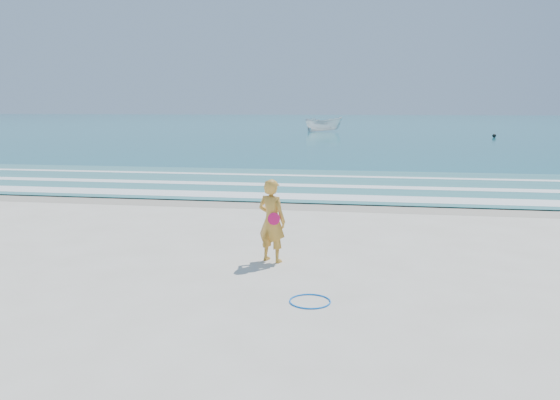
# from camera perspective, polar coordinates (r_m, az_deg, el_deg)

# --- Properties ---
(ground) EXTENTS (400.00, 400.00, 0.00)m
(ground) POSITION_cam_1_polar(r_m,az_deg,el_deg) (10.57, -3.19, -9.04)
(ground) COLOR silver
(ground) RESTS_ON ground
(wet_sand) EXTENTS (400.00, 2.40, 0.00)m
(wet_sand) POSITION_cam_1_polar(r_m,az_deg,el_deg) (19.19, 2.62, -0.43)
(wet_sand) COLOR #B2A893
(wet_sand) RESTS_ON ground
(ocean) EXTENTS (400.00, 190.00, 0.04)m
(ocean) POSITION_cam_1_polar(r_m,az_deg,el_deg) (114.83, 8.31, 8.02)
(ocean) COLOR #19727F
(ocean) RESTS_ON ground
(shallow) EXTENTS (400.00, 10.00, 0.01)m
(shallow) POSITION_cam_1_polar(r_m,az_deg,el_deg) (24.09, 4.02, 1.76)
(shallow) COLOR #59B7AD
(shallow) RESTS_ON ocean
(foam_near) EXTENTS (400.00, 1.40, 0.01)m
(foam_near) POSITION_cam_1_polar(r_m,az_deg,el_deg) (20.45, 3.05, 0.35)
(foam_near) COLOR white
(foam_near) RESTS_ON shallow
(foam_mid) EXTENTS (400.00, 0.90, 0.01)m
(foam_mid) POSITION_cam_1_polar(r_m,az_deg,el_deg) (23.30, 3.83, 1.51)
(foam_mid) COLOR white
(foam_mid) RESTS_ON shallow
(foam_far) EXTENTS (400.00, 0.60, 0.01)m
(foam_far) POSITION_cam_1_polar(r_m,az_deg,el_deg) (26.56, 4.52, 2.52)
(foam_far) COLOR white
(foam_far) RESTS_ON shallow
(hoop) EXTENTS (0.83, 0.83, 0.03)m
(hoop) POSITION_cam_1_polar(r_m,az_deg,el_deg) (9.79, 3.15, -10.51)
(hoop) COLOR blue
(hoop) RESTS_ON ground
(boat) EXTENTS (5.26, 3.16, 1.91)m
(boat) POSITION_cam_1_polar(r_m,az_deg,el_deg) (72.69, 4.59, 7.88)
(boat) COLOR white
(boat) RESTS_ON ocean
(buoy) EXTENTS (0.41, 0.41, 0.41)m
(buoy) POSITION_cam_1_polar(r_m,az_deg,el_deg) (63.22, 21.48, 6.27)
(buoy) COLOR black
(buoy) RESTS_ON ocean
(woman) EXTENTS (0.79, 0.68, 1.85)m
(woman) POSITION_cam_1_polar(r_m,az_deg,el_deg) (11.99, -0.87, -2.17)
(woman) COLOR gold
(woman) RESTS_ON ground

